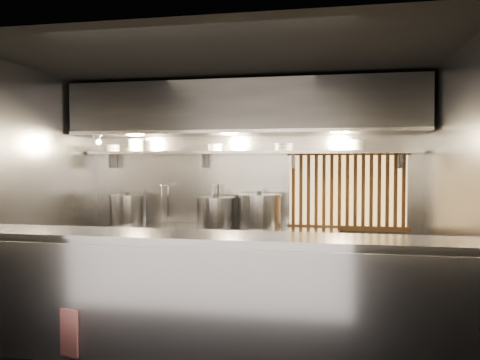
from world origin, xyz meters
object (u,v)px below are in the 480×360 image
(heat_lamp, at_px, (97,138))
(pendant_bulb, at_px, (238,146))
(stock_pot_mid, at_px, (259,211))
(stock_pot_right, at_px, (216,212))
(stock_pot_left, at_px, (128,209))

(heat_lamp, relative_size, pendant_bulb, 1.87)
(pendant_bulb, distance_m, stock_pot_mid, 0.89)
(pendant_bulb, relative_size, stock_pot_right, 0.29)
(heat_lamp, relative_size, stock_pot_mid, 0.48)
(heat_lamp, distance_m, stock_pot_right, 1.81)
(pendant_bulb, height_order, stock_pot_left, pendant_bulb)
(stock_pot_left, xyz_separation_m, stock_pot_mid, (1.80, -0.00, 0.01))
(stock_pot_left, bearing_deg, stock_pot_right, -3.42)
(stock_pot_left, relative_size, stock_pot_right, 0.94)
(stock_pot_right, bearing_deg, pendant_bulb, 21.07)
(heat_lamp, bearing_deg, pendant_bulb, 11.00)
(heat_lamp, bearing_deg, stock_pot_left, 49.08)
(heat_lamp, height_order, pendant_bulb, heat_lamp)
(pendant_bulb, bearing_deg, heat_lamp, -169.00)
(stock_pot_mid, xyz_separation_m, stock_pot_right, (-0.56, -0.07, -0.02))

